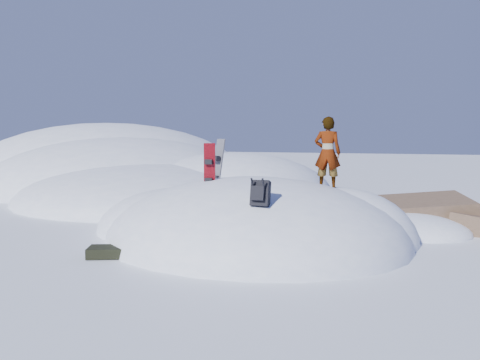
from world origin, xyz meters
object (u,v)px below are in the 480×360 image
(snowboard_dark, at_px, (217,171))
(snowboard_red, at_px, (209,173))
(backpack, at_px, (260,193))
(person, at_px, (327,153))

(snowboard_dark, bearing_deg, snowboard_red, -49.43)
(backpack, distance_m, person, 2.71)
(backpack, relative_size, person, 0.34)
(backpack, xyz_separation_m, person, (0.78, 2.50, 0.68))
(snowboard_dark, bearing_deg, person, 36.47)
(backpack, height_order, person, person)
(snowboard_red, bearing_deg, backpack, -52.23)
(snowboard_red, distance_m, person, 2.74)
(backpack, bearing_deg, snowboard_red, 135.15)
(person, bearing_deg, snowboard_dark, 3.87)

